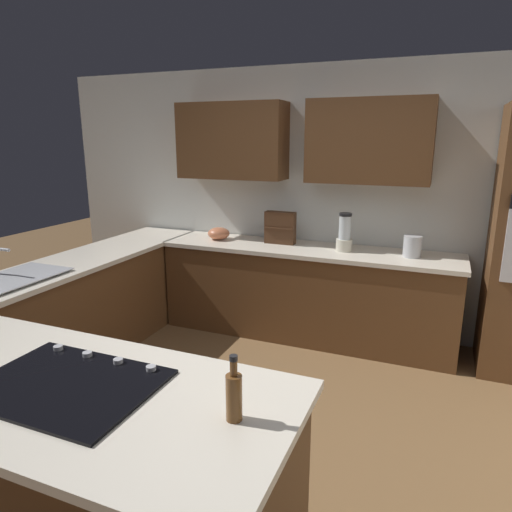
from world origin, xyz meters
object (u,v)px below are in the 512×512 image
object	(u,v)px
cooktop	(67,384)
kettle	(412,246)
sink_unit	(15,277)
spice_rack	(280,228)
blender	(345,235)
second_bottle	(234,395)
mixing_bowl	(219,233)

from	to	relation	value
cooktop	kettle	size ratio (longest dim) A/B	4.02
sink_unit	spice_rack	size ratio (longest dim) A/B	2.20
sink_unit	cooktop	bearing A→B (deg)	145.52
cooktop	spice_rack	bearing A→B (deg)	-88.88
blender	second_bottle	world-z (taller)	blender
blender	spice_rack	world-z (taller)	blender
mixing_bowl	blender	bearing A→B (deg)	-180.00
cooktop	second_bottle	xyz separation A→B (m)	(-0.76, -0.05, 0.09)
sink_unit	cooktop	size ratio (longest dim) A/B	0.92
kettle	spice_rack	bearing A→B (deg)	-2.64
second_bottle	sink_unit	bearing A→B (deg)	-23.39
blender	kettle	xyz separation A→B (m)	(-0.60, 0.00, -0.06)
cooktop	mixing_bowl	xyz separation A→B (m)	(0.71, -2.83, 0.05)
sink_unit	blender	world-z (taller)	blender
sink_unit	kettle	world-z (taller)	sink_unit
cooktop	kettle	distance (m)	3.07
spice_rack	blender	bearing A→B (deg)	174.93
cooktop	spice_rack	world-z (taller)	spice_rack
kettle	blender	bearing A→B (deg)	-0.00
blender	kettle	world-z (taller)	blender
second_bottle	cooktop	bearing A→B (deg)	3.66
sink_unit	second_bottle	xyz separation A→B (m)	(-2.25, 0.97, 0.08)
spice_rack	kettle	bearing A→B (deg)	177.36
cooktop	mixing_bowl	size ratio (longest dim) A/B	3.38
cooktop	kettle	bearing A→B (deg)	-112.85
blender	kettle	bearing A→B (deg)	180.00
cooktop	mixing_bowl	bearing A→B (deg)	-76.00
cooktop	blender	world-z (taller)	blender
sink_unit	spice_rack	world-z (taller)	spice_rack
cooktop	blender	bearing A→B (deg)	-101.84
spice_rack	second_bottle	bearing A→B (deg)	106.04
mixing_bowl	kettle	distance (m)	1.90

